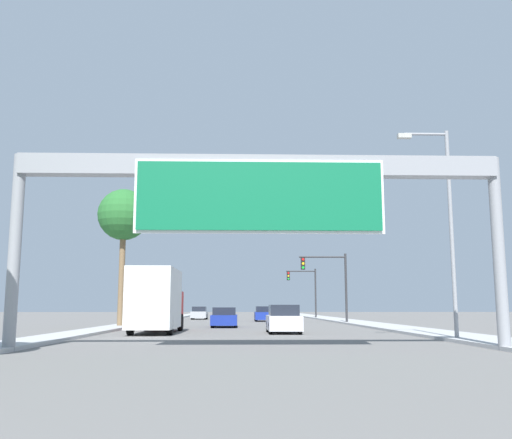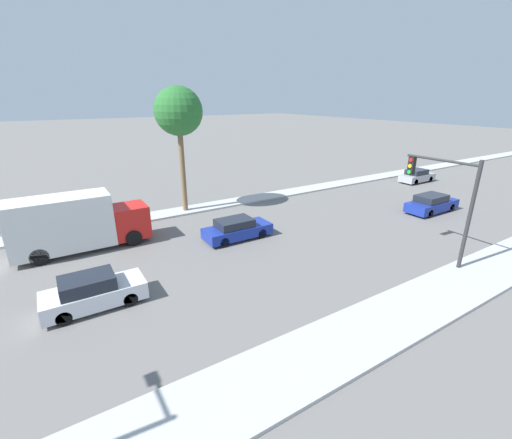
{
  "view_description": "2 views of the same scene",
  "coord_description": "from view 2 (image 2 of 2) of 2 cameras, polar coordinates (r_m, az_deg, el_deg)",
  "views": [
    {
      "loc": [
        -0.66,
        -1.2,
        1.46
      ],
      "look_at": [
        0.0,
        22.21,
        5.04
      ],
      "focal_mm": 40.0,
      "sensor_mm": 36.0,
      "label": 1
    },
    {
      "loc": [
        16.8,
        29.79,
        8.91
      ],
      "look_at": [
        -0.07,
        40.31,
        1.76
      ],
      "focal_mm": 24.0,
      "sensor_mm": 36.0,
      "label": 2
    }
  ],
  "objects": [
    {
      "name": "palm_tree_background",
      "position": [
        27.37,
        -12.79,
        16.99
      ],
      "size": [
        3.63,
        3.63,
        9.73
      ],
      "color": "brown",
      "rests_on": "ground"
    },
    {
      "name": "car_far_left",
      "position": [
        17.15,
        -25.51,
        -10.88
      ],
      "size": [
        1.76,
        4.3,
        1.54
      ],
      "color": "silver",
      "rests_on": "ground"
    },
    {
      "name": "car_near_left",
      "position": [
        41.92,
        25.23,
        6.56
      ],
      "size": [
        1.72,
        4.26,
        1.43
      ],
      "color": "#A5A8AD",
      "rests_on": "ground"
    },
    {
      "name": "traffic_light_near_intersection",
      "position": [
        21.16,
        29.38,
        3.88
      ],
      "size": [
        4.13,
        0.32,
        6.0
      ],
      "color": "#2D2D30",
      "rests_on": "ground"
    },
    {
      "name": "car_far_center",
      "position": [
        31.4,
        27.21,
        2.36
      ],
      "size": [
        1.84,
        4.79,
        1.46
      ],
      "color": "navy",
      "rests_on": "ground"
    },
    {
      "name": "median_strip_left",
      "position": [
        40.7,
        17.21,
        6.35
      ],
      "size": [
        2.0,
        120.0,
        0.15
      ],
      "color": "#B3B3B3",
      "rests_on": "ground"
    },
    {
      "name": "truck_box_primary",
      "position": [
        23.2,
        -27.86,
        -0.58
      ],
      "size": [
        2.31,
        7.71,
        3.47
      ],
      "color": "red",
      "rests_on": "ground"
    },
    {
      "name": "car_near_right",
      "position": [
        22.67,
        -3.22,
        -1.61
      ],
      "size": [
        1.8,
        4.52,
        1.39
      ],
      "color": "navy",
      "rests_on": "ground"
    }
  ]
}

